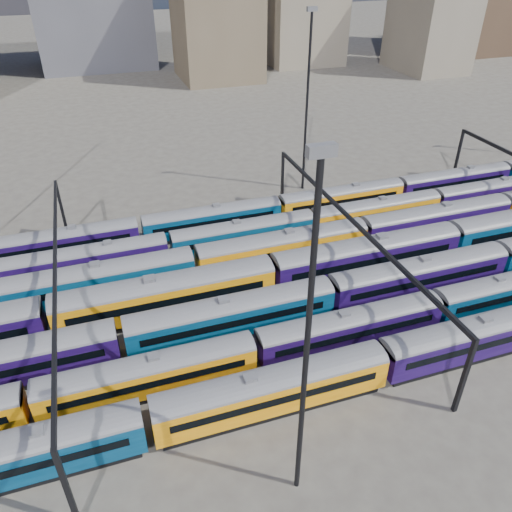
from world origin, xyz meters
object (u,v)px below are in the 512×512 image
object	(u,v)px
rake_2	(120,336)
rake_0	(272,387)
rake_1	(148,372)
mast_2	(307,340)

from	to	relation	value
rake_2	rake_0	bearing A→B (deg)	-42.12
rake_0	rake_2	distance (m)	14.91
rake_1	mast_2	distance (m)	18.74
rake_0	rake_1	bearing A→B (deg)	151.70
rake_1	mast_2	world-z (taller)	mast_2
rake_2	mast_2	world-z (taller)	mast_2
mast_2	rake_1	bearing A→B (deg)	125.70
rake_1	rake_2	bearing A→B (deg)	109.54
rake_0	rake_2	xyz separation A→B (m)	(-11.06, 10.00, 0.11)
rake_0	rake_2	size ratio (longest dim) A/B	0.80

